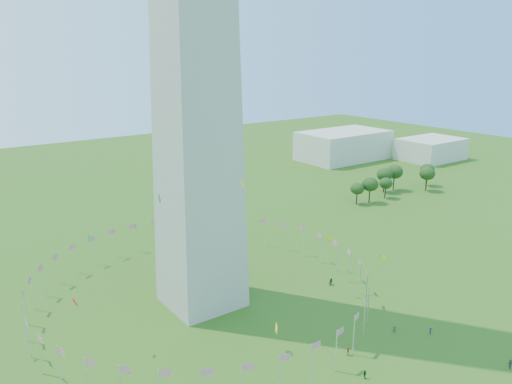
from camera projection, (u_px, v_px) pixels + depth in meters
flag_ring at (202, 285)px, 122.40m from camera, size 80.24×80.24×9.00m
gov_building_east_a at (343, 145)px, 283.87m from camera, size 50.00×30.00×16.00m
gov_building_east_b at (431, 149)px, 283.53m from camera, size 35.00×25.00×12.00m
crowd at (353, 379)px, 93.28m from camera, size 95.62×71.43×1.96m
kites_aloft at (303, 246)px, 104.52m from camera, size 103.79×73.59×36.54m
tree_line_east at (395, 182)px, 215.34m from camera, size 53.19×16.26×11.38m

